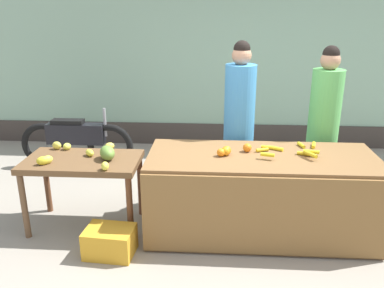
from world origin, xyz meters
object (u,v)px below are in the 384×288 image
(parked_motorcycle, at_px, (76,141))
(produce_crate, at_px, (110,242))
(vendor_woman_blue_shirt, at_px, (239,124))
(vendor_woman_green_shirt, at_px, (323,127))
(produce_sack, at_px, (173,174))

(parked_motorcycle, distance_m, produce_crate, 2.31)
(vendor_woman_blue_shirt, relative_size, produce_crate, 4.19)
(vendor_woman_blue_shirt, distance_m, produce_crate, 1.88)
(vendor_woman_green_shirt, height_order, produce_crate, vendor_woman_green_shirt)
(vendor_woman_green_shirt, bearing_deg, vendor_woman_blue_shirt, -177.68)
(vendor_woman_green_shirt, xyz_separation_m, parked_motorcycle, (-3.15, 0.83, -0.50))
(vendor_woman_blue_shirt, bearing_deg, vendor_woman_green_shirt, 2.32)
(produce_crate, distance_m, produce_sack, 1.39)
(vendor_woman_green_shirt, relative_size, produce_sack, 3.49)
(vendor_woman_green_shirt, xyz_separation_m, produce_sack, (-1.70, 0.08, -0.65))
(vendor_woman_blue_shirt, height_order, produce_sack, vendor_woman_blue_shirt)
(vendor_woman_blue_shirt, height_order, produce_crate, vendor_woman_blue_shirt)
(parked_motorcycle, bearing_deg, produce_sack, -27.54)
(produce_crate, height_order, produce_sack, produce_sack)
(vendor_woman_green_shirt, bearing_deg, parked_motorcycle, 165.21)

